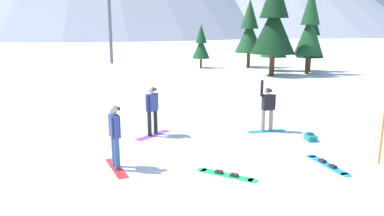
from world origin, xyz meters
TOP-DOWN VIEW (x-y plane):
  - ground_plane at (0.00, 0.00)m, footprint 800.00×800.00m
  - snowboarder_foreground at (-3.69, 0.75)m, footprint 1.21×1.40m
  - snowboarder_midground at (-3.79, 3.99)m, footprint 0.86×1.57m
  - snowboarder_background at (0.20, 5.50)m, footprint 1.43×0.93m
  - loose_snowboard_far_spare at (2.03, 2.39)m, footprint 1.15×1.66m
  - loose_snowboard_near_left at (-0.65, 0.98)m, footprint 1.73×0.72m
  - backpack_teal at (1.72, 4.71)m, footprint 0.46×0.55m
  - trail_marker_pole at (3.47, 2.87)m, footprint 0.06×0.06m
  - pine_tree_leaning at (-7.03, 26.87)m, footprint 1.72×1.72m
  - pine_tree_tall at (3.05, 26.29)m, footprint 2.38×2.38m
  - pine_tree_broad at (-0.14, 22.33)m, footprint 3.54×3.54m
  - pine_tree_short at (2.75, 24.15)m, footprint 2.41×2.41m
  - pine_tree_slender at (-2.58, 28.49)m, footprint 2.74×2.74m
  - pine_tree_twin at (-0.12, 25.97)m, footprint 2.34×2.34m
  - ski_lift_tower at (-17.55, 28.91)m, footprint 3.48×0.36m

SIDE VIEW (x-z plane):
  - ground_plane at x=0.00m, z-range 0.00..0.00m
  - loose_snowboard_far_spare at x=2.03m, z-range -0.02..0.07m
  - loose_snowboard_near_left at x=-0.65m, z-range -0.02..0.07m
  - backpack_teal at x=1.72m, z-range -0.02..0.24m
  - snowboarder_background at x=0.20m, z-range -0.06..1.90m
  - trail_marker_pole at x=3.47m, z-range 0.00..1.85m
  - snowboarder_foreground at x=-3.69m, z-range 0.06..1.86m
  - snowboarder_midground at x=-3.79m, z-range 0.06..1.87m
  - pine_tree_leaning at x=-7.03m, z-range 0.19..4.38m
  - pine_tree_tall at x=3.05m, z-range 0.26..5.86m
  - pine_tree_twin at x=-0.12m, z-range 0.26..5.91m
  - pine_tree_slender at x=-2.58m, z-range 0.30..6.88m
  - pine_tree_short at x=2.75m, z-range 0.32..7.46m
  - pine_tree_broad at x=-0.14m, z-range 0.37..8.44m
  - ski_lift_tower at x=-17.55m, z-range 0.74..10.17m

